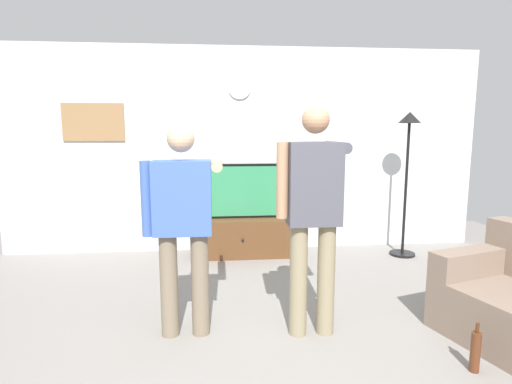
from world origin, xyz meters
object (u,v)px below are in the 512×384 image
tv_stand (242,237)px  television (241,191)px  framed_picture (93,122)px  person_standing_nearer_couch (313,208)px  floor_lamp (408,154)px  wall_clock (240,88)px  person_standing_nearer_lamp (183,218)px  beverage_bottle (475,351)px

tv_stand → television: 0.60m
framed_picture → person_standing_nearer_couch: size_ratio=0.43×
floor_lamp → person_standing_nearer_couch: floor_lamp is taller
wall_clock → person_standing_nearer_lamp: (-0.58, -2.33, -1.22)m
wall_clock → beverage_bottle: 3.93m
tv_stand → beverage_bottle: bearing=-62.9°
television → beverage_bottle: television is taller
tv_stand → beverage_bottle: tv_stand is taller
wall_clock → floor_lamp: wall_clock is taller
floor_lamp → person_standing_nearer_lamp: floor_lamp is taller
framed_picture → person_standing_nearer_lamp: 2.78m
wall_clock → person_standing_nearer_lamp: bearing=-103.9°
television → framed_picture: bearing=172.4°
tv_stand → television: bearing=90.0°
tv_stand → framed_picture: framed_picture is taller
wall_clock → framed_picture: size_ratio=0.38×
wall_clock → floor_lamp: (2.10, -0.49, -0.84)m
television → wall_clock: size_ratio=4.34×
person_standing_nearer_couch → beverage_bottle: person_standing_nearer_couch is taller
television → floor_lamp: (2.10, -0.24, 0.48)m
person_standing_nearer_lamp → beverage_bottle: 2.27m
television → wall_clock: (0.00, 0.24, 1.32)m
framed_picture → person_standing_nearer_couch: framed_picture is taller
tv_stand → person_standing_nearer_couch: person_standing_nearer_couch is taller
framed_picture → person_standing_nearer_couch: bearing=-46.4°
television → wall_clock: wall_clock is taller
television → person_standing_nearer_couch: person_standing_nearer_couch is taller
person_standing_nearer_couch → television: bearing=101.3°
framed_picture → floor_lamp: bearing=-7.1°
person_standing_nearer_couch → beverage_bottle: (0.98, -0.64, -0.88)m
beverage_bottle → floor_lamp: bearing=75.1°
wall_clock → person_standing_nearer_couch: bearing=-79.8°
beverage_bottle → person_standing_nearer_lamp: bearing=160.0°
person_standing_nearer_lamp → person_standing_nearer_couch: bearing=-4.7°
beverage_bottle → person_standing_nearer_couch: bearing=146.8°
television → person_standing_nearer_couch: size_ratio=0.70×
person_standing_nearer_lamp → beverage_bottle: size_ratio=4.77×
floor_lamp → beverage_bottle: floor_lamp is taller
television → beverage_bottle: size_ratio=3.61×
wall_clock → framed_picture: 1.92m
framed_picture → tv_stand: bearing=-9.0°
tv_stand → floor_lamp: (2.10, -0.20, 1.08)m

